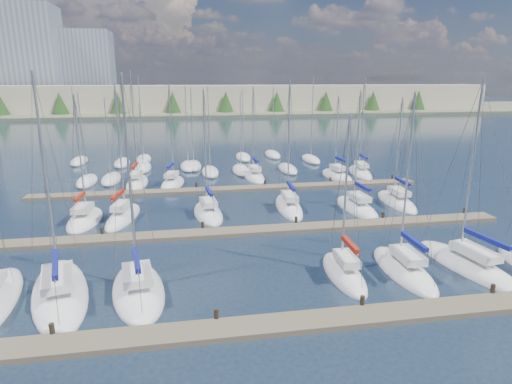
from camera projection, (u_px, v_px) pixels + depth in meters
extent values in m
plane|color=#1F2D3E|center=(213.00, 149.00, 77.26)|extent=(400.00, 400.00, 0.00)
cube|color=#6B5E4C|center=(296.00, 323.00, 21.99)|extent=(44.00, 1.80, 0.35)
cylinder|color=#2D261C|center=(53.00, 334.00, 20.84)|extent=(0.26, 0.26, 1.10)
cylinder|color=#2D261C|center=(216.00, 318.00, 22.15)|extent=(0.26, 0.26, 1.10)
cylinder|color=#2D261C|center=(362.00, 305.00, 23.47)|extent=(0.26, 0.26, 1.10)
cylinder|color=#2D261C|center=(492.00, 293.00, 24.79)|extent=(0.26, 0.26, 1.10)
cube|color=#6B5E4C|center=(252.00, 231.00, 35.32)|extent=(44.00, 1.80, 0.35)
cylinder|color=#2D261C|center=(102.00, 234.00, 34.17)|extent=(0.26, 0.26, 1.10)
cylinder|color=#2D261C|center=(203.00, 228.00, 35.48)|extent=(0.26, 0.26, 1.10)
cylinder|color=#2D261C|center=(296.00, 223.00, 36.80)|extent=(0.26, 0.26, 1.10)
cylinder|color=#2D261C|center=(383.00, 218.00, 38.12)|extent=(0.26, 0.26, 1.10)
cylinder|color=#2D261C|center=(464.00, 213.00, 39.43)|extent=(0.26, 0.26, 1.10)
cube|color=#6B5E4C|center=(232.00, 189.00, 48.65)|extent=(44.00, 1.80, 0.35)
cylinder|color=#2D261C|center=(47.00, 194.00, 46.18)|extent=(0.26, 0.26, 1.10)
cylinder|color=#2D261C|center=(124.00, 190.00, 47.50)|extent=(0.26, 0.26, 1.10)
cylinder|color=#2D261C|center=(196.00, 187.00, 48.81)|extent=(0.26, 0.26, 1.10)
cylinder|color=#2D261C|center=(265.00, 184.00, 50.13)|extent=(0.26, 0.26, 1.10)
cylinder|color=#2D261C|center=(330.00, 182.00, 51.45)|extent=(0.26, 0.26, 1.10)
cylinder|color=#2D261C|center=(392.00, 179.00, 52.76)|extent=(0.26, 0.26, 1.10)
ellipsoid|color=white|center=(208.00, 214.00, 39.92)|extent=(3.15, 7.32, 1.60)
cube|color=maroon|center=(208.00, 214.00, 39.92)|extent=(1.61, 3.53, 0.12)
cube|color=silver|center=(208.00, 202.00, 39.25)|extent=(1.60, 2.61, 0.50)
cylinder|color=#9EA0A5|center=(205.00, 147.00, 38.84)|extent=(0.14, 0.14, 10.35)
cylinder|color=#9EA0A5|center=(209.00, 193.00, 38.45)|extent=(0.38, 2.99, 0.10)
cube|color=navy|center=(209.00, 191.00, 38.42)|extent=(0.56, 2.77, 0.30)
ellipsoid|color=white|center=(60.00, 294.00, 25.15)|extent=(5.48, 10.43, 1.60)
cube|color=silver|center=(58.00, 278.00, 24.38)|extent=(2.52, 3.80, 0.50)
cylinder|color=#9EA0A5|center=(46.00, 178.00, 24.08)|extent=(0.14, 0.14, 11.66)
cylinder|color=#9EA0A5|center=(55.00, 266.00, 23.40)|extent=(1.14, 4.08, 0.10)
cube|color=navy|center=(55.00, 264.00, 23.37)|extent=(1.25, 3.81, 0.30)
ellipsoid|color=white|center=(254.00, 178.00, 54.72)|extent=(2.47, 7.03, 1.60)
cube|color=maroon|center=(254.00, 178.00, 54.72)|extent=(1.28, 3.38, 0.12)
cube|color=silver|center=(255.00, 168.00, 54.05)|extent=(1.33, 2.47, 0.50)
cylinder|color=#9EA0A5|center=(253.00, 129.00, 53.66)|extent=(0.14, 0.14, 10.26)
cylinder|color=#9EA0A5|center=(256.00, 161.00, 53.25)|extent=(0.16, 2.94, 0.10)
cube|color=navy|center=(256.00, 160.00, 53.22)|extent=(0.35, 2.71, 0.30)
ellipsoid|color=white|center=(337.00, 177.00, 55.17)|extent=(3.11, 7.63, 1.60)
cube|color=silver|center=(338.00, 167.00, 54.48)|extent=(1.61, 2.70, 0.50)
cylinder|color=#9EA0A5|center=(337.00, 132.00, 54.28)|extent=(0.14, 0.14, 9.20)
cylinder|color=#9EA0A5|center=(341.00, 160.00, 53.65)|extent=(0.30, 3.14, 0.10)
cube|color=navy|center=(341.00, 159.00, 53.62)|extent=(0.48, 2.90, 0.30)
ellipsoid|color=white|center=(344.00, 275.00, 27.59)|extent=(2.30, 6.62, 1.60)
cube|color=maroon|center=(344.00, 275.00, 27.59)|extent=(1.19, 3.18, 0.12)
cube|color=silver|center=(346.00, 259.00, 26.94)|extent=(1.21, 2.33, 0.50)
cylinder|color=#9EA0A5|center=(346.00, 188.00, 26.63)|extent=(0.14, 0.14, 9.25)
cylinder|color=#9EA0A5|center=(350.00, 246.00, 26.17)|extent=(0.21, 2.75, 0.10)
cube|color=maroon|center=(350.00, 244.00, 26.13)|extent=(0.40, 2.54, 0.30)
ellipsoid|color=white|center=(137.00, 184.00, 51.34)|extent=(2.82, 7.84, 1.60)
cube|color=black|center=(137.00, 184.00, 51.34)|extent=(1.45, 3.77, 0.12)
cube|color=silver|center=(136.00, 174.00, 50.63)|extent=(1.45, 2.77, 0.50)
cylinder|color=#9EA0A5|center=(134.00, 124.00, 50.10)|extent=(0.14, 0.14, 12.13)
cylinder|color=#9EA0A5|center=(134.00, 167.00, 49.77)|extent=(0.31, 3.24, 0.10)
cube|color=maroon|center=(134.00, 166.00, 49.74)|extent=(0.49, 2.99, 0.30)
ellipsoid|color=white|center=(467.00, 267.00, 28.79)|extent=(3.88, 9.50, 1.60)
cube|color=silver|center=(475.00, 252.00, 28.03)|extent=(1.87, 3.40, 0.50)
cylinder|color=#9EA0A5|center=(472.00, 168.00, 27.74)|extent=(0.14, 0.14, 11.27)
cylinder|color=#9EA0A5|center=(487.00, 241.00, 27.08)|extent=(0.66, 3.85, 0.10)
cube|color=navy|center=(487.00, 239.00, 27.05)|extent=(0.81, 3.57, 0.30)
ellipsoid|color=white|center=(403.00, 271.00, 28.16)|extent=(2.67, 7.71, 1.60)
cube|color=silver|center=(408.00, 255.00, 27.46)|extent=(1.43, 2.71, 0.50)
cylinder|color=#9EA0A5|center=(407.00, 176.00, 27.13)|extent=(0.14, 0.14, 10.47)
cylinder|color=#9EA0A5|center=(414.00, 243.00, 26.61)|extent=(0.19, 3.21, 0.10)
cube|color=navy|center=(414.00, 242.00, 26.58)|extent=(0.38, 2.96, 0.30)
ellipsoid|color=white|center=(173.00, 185.00, 51.14)|extent=(3.71, 6.86, 1.60)
cube|color=silver|center=(172.00, 174.00, 50.49)|extent=(1.76, 2.50, 0.50)
cylinder|color=#9EA0A5|center=(171.00, 131.00, 50.00)|extent=(0.14, 0.14, 10.63)
cylinder|color=#9EA0A5|center=(170.00, 167.00, 49.72)|extent=(0.68, 2.69, 0.10)
cube|color=navy|center=(170.00, 166.00, 49.69)|extent=(0.83, 2.52, 0.30)
ellipsoid|color=white|center=(85.00, 221.00, 38.11)|extent=(3.05, 7.05, 1.60)
cube|color=black|center=(85.00, 221.00, 38.11)|extent=(1.57, 3.39, 0.12)
cube|color=silver|center=(83.00, 208.00, 37.44)|extent=(1.59, 2.50, 0.50)
cylinder|color=#9EA0A5|center=(80.00, 153.00, 37.08)|extent=(0.14, 0.14, 10.00)
cylinder|color=#9EA0A5|center=(80.00, 198.00, 36.64)|extent=(0.28, 2.90, 0.10)
cube|color=maroon|center=(79.00, 197.00, 36.61)|extent=(0.46, 2.68, 0.30)
ellipsoid|color=white|center=(360.00, 173.00, 57.11)|extent=(3.44, 8.26, 1.60)
cube|color=black|center=(360.00, 173.00, 57.11)|extent=(1.74, 3.98, 0.12)
cube|color=silver|center=(362.00, 164.00, 56.39)|extent=(1.67, 2.96, 0.50)
cylinder|color=#9EA0A5|center=(362.00, 122.00, 56.00)|extent=(0.14, 0.14, 11.35)
cylinder|color=#9EA0A5|center=(363.00, 157.00, 55.50)|extent=(0.57, 3.34, 0.10)
cube|color=navy|center=(364.00, 157.00, 55.47)|extent=(0.73, 3.11, 0.30)
ellipsoid|color=white|center=(289.00, 208.00, 41.95)|extent=(2.92, 8.63, 1.60)
cube|color=silver|center=(290.00, 196.00, 41.21)|extent=(1.48, 3.06, 0.50)
cylinder|color=#9EA0A5|center=(289.00, 140.00, 40.90)|extent=(0.14, 0.14, 11.11)
cylinder|color=#9EA0A5|center=(291.00, 187.00, 40.28)|extent=(0.36, 3.56, 0.10)
cube|color=navy|center=(291.00, 186.00, 40.25)|extent=(0.54, 3.29, 0.30)
ellipsoid|color=white|center=(396.00, 203.00, 43.69)|extent=(3.10, 8.19, 1.60)
cube|color=silver|center=(399.00, 191.00, 42.97)|extent=(1.58, 2.91, 0.50)
cylinder|color=#9EA0A5|center=(399.00, 145.00, 42.82)|extent=(0.14, 0.14, 9.49)
cylinder|color=#9EA0A5|center=(403.00, 183.00, 42.08)|extent=(0.36, 3.37, 0.10)
cube|color=navy|center=(403.00, 182.00, 42.05)|extent=(0.54, 3.12, 0.30)
ellipsoid|color=white|center=(138.00, 292.00, 25.47)|extent=(4.17, 8.40, 1.60)
cube|color=silver|center=(137.00, 274.00, 24.77)|extent=(2.05, 3.03, 0.50)
cylinder|color=#9EA0A5|center=(129.00, 178.00, 24.30)|extent=(0.14, 0.14, 11.57)
cylinder|color=#9EA0A5|center=(137.00, 262.00, 23.91)|extent=(0.60, 3.35, 0.10)
cube|color=navy|center=(137.00, 260.00, 23.88)|extent=(0.76, 3.12, 0.30)
ellipsoid|color=white|center=(123.00, 218.00, 38.88)|extent=(3.52, 7.94, 1.60)
cube|color=silver|center=(121.00, 206.00, 38.17)|extent=(1.66, 2.86, 0.50)
cylinder|color=#9EA0A5|center=(120.00, 146.00, 37.80)|extent=(0.14, 0.14, 10.88)
cylinder|color=#9EA0A5|center=(118.00, 196.00, 37.31)|extent=(0.68, 3.19, 0.10)
cube|color=maroon|center=(118.00, 195.00, 37.28)|extent=(0.83, 2.97, 0.30)
ellipsoid|color=white|center=(356.00, 209.00, 41.68)|extent=(2.83, 7.93, 1.60)
cube|color=black|center=(356.00, 209.00, 41.68)|extent=(1.46, 3.81, 0.12)
cube|color=silver|center=(359.00, 197.00, 40.98)|extent=(1.50, 2.79, 0.50)
cylinder|color=#9EA0A5|center=(357.00, 145.00, 40.70)|extent=(0.14, 0.14, 10.17)
cylinder|color=#9EA0A5|center=(362.00, 188.00, 40.11)|extent=(0.21, 3.30, 0.10)
cube|color=navy|center=(363.00, 187.00, 40.08)|extent=(0.40, 3.04, 0.30)
cylinder|color=#9EA0A5|center=(75.00, 120.00, 62.55)|extent=(0.12, 0.12, 11.20)
ellipsoid|color=white|center=(79.00, 162.00, 64.16)|extent=(2.20, 6.40, 1.40)
cylinder|color=#9EA0A5|center=(192.00, 126.00, 59.31)|extent=(0.12, 0.12, 10.14)
ellipsoid|color=white|center=(194.00, 166.00, 60.78)|extent=(2.20, 6.40, 1.40)
cylinder|color=#9EA0A5|center=(187.00, 125.00, 58.95)|extent=(0.12, 0.12, 10.49)
ellipsoid|color=white|center=(188.00, 167.00, 60.47)|extent=(2.20, 6.40, 1.40)
cylinder|color=#9EA0A5|center=(273.00, 120.00, 68.21)|extent=(0.12, 0.12, 10.06)
ellipsoid|color=white|center=(273.00, 155.00, 69.67)|extent=(2.20, 6.40, 1.40)
cylinder|color=#9EA0A5|center=(119.00, 127.00, 61.42)|extent=(0.12, 0.12, 9.39)
ellipsoid|color=white|center=(122.00, 163.00, 62.79)|extent=(2.20, 6.40, 1.40)
cylinder|color=#9EA0A5|center=(82.00, 136.00, 50.29)|extent=(0.12, 0.12, 9.85)
ellipsoid|color=white|center=(87.00, 182.00, 51.73)|extent=(2.20, 6.40, 1.40)
cylinder|color=#9EA0A5|center=(107.00, 137.00, 51.42)|extent=(0.12, 0.12, 9.30)
ellipsoid|color=white|center=(111.00, 180.00, 52.79)|extent=(2.20, 6.40, 1.40)
cylinder|color=#9EA0A5|center=(312.00, 117.00, 63.93)|extent=(0.12, 0.12, 11.68)
ellipsoid|color=white|center=(311.00, 160.00, 65.60)|extent=(2.20, 6.40, 1.40)
cylinder|color=#9EA0A5|center=(241.00, 130.00, 56.45)|extent=(0.12, 0.12, 9.76)
ellipsoid|color=white|center=(241.00, 171.00, 57.88)|extent=(2.20, 6.40, 1.40)
cylinder|color=#9EA0A5|center=(141.00, 116.00, 64.01)|extent=(0.12, 0.12, 11.95)
ellipsoid|color=white|center=(144.00, 160.00, 65.72)|extent=(2.20, 6.40, 1.40)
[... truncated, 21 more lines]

